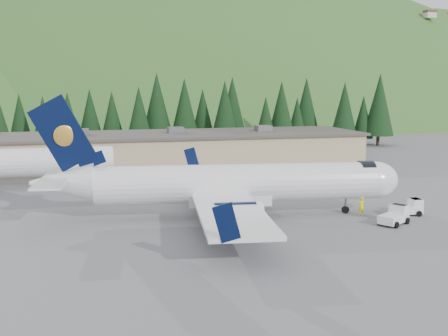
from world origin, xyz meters
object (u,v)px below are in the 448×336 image
baggage_tug_b (408,208)px  baggage_tug_a (395,216)px  airliner (228,185)px  second_airliner (0,162)px  ramp_worker (361,206)px  terminal_building (145,149)px

baggage_tug_b → baggage_tug_a: bearing=-133.1°
airliner → baggage_tug_b: airliner is taller
airliner → second_airliner: airliner is taller
baggage_tug_b → ramp_worker: (-4.61, 1.11, 0.18)m
second_airliner → baggage_tug_a: size_ratio=7.59×
baggage_tug_b → terminal_building: 46.88m
baggage_tug_a → terminal_building: 48.15m
second_airliner → baggage_tug_a: 47.80m
ramp_worker → airliner: bearing=-18.4°
second_airliner → baggage_tug_b: bearing=-31.5°
baggage_tug_a → terminal_building: terminal_building is taller
baggage_tug_a → baggage_tug_b: (3.28, 2.94, -0.04)m
second_airliner → baggage_tug_a: bearing=-36.6°
second_airliner → baggage_tug_b: 48.87m
baggage_tug_a → ramp_worker: size_ratio=1.97×
second_airliner → terminal_building: 25.55m
terminal_building → ramp_worker: size_ratio=38.67×
second_airliner → baggage_tug_a: (38.31, -28.46, -2.55)m
ramp_worker → baggage_tug_a: bearing=100.8°
terminal_building → airliner: bearing=-84.0°
terminal_building → ramp_worker: bearing=-67.1°
airliner → second_airliner: (-23.87, 21.87, 0.10)m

